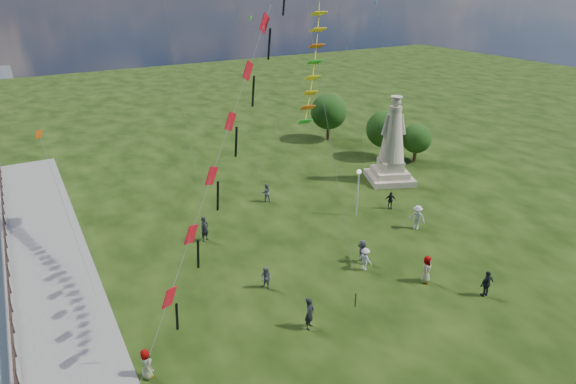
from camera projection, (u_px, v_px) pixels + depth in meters
waterfront at (39, 340)px, 24.74m from camera, size 200.00×200.00×1.51m
statue at (392, 150)px, 43.00m from camera, size 5.00×5.00×7.79m
lamppost at (358, 183)px, 36.57m from camera, size 0.35×0.35×3.83m
tree_row at (363, 122)px, 51.06m from camera, size 7.08×13.87×5.37m
person_0 at (310, 313)px, 25.14m from camera, size 0.81×0.77×1.87m
person_1 at (266, 278)px, 28.46m from camera, size 0.69×0.82×1.45m
person_2 at (365, 259)px, 30.34m from camera, size 0.80×1.09×1.52m
person_3 at (487, 284)px, 27.76m from camera, size 0.99×0.53×1.67m
person_4 at (427, 269)px, 29.02m from camera, size 1.02×0.93×1.78m
person_6 at (205, 229)px, 33.65m from camera, size 0.79×0.67×1.85m
person_7 at (266, 192)px, 39.70m from camera, size 0.88×0.66×1.61m
person_8 at (417, 217)px, 35.28m from camera, size 1.12×1.36×1.87m
person_9 at (390, 200)px, 38.50m from camera, size 0.96×0.82×1.47m
person_10 at (146, 364)px, 22.03m from camera, size 0.70×0.88×1.57m
person_11 at (362, 251)px, 31.11m from camera, size 1.31×1.63×1.63m
red_kite_train at (229, 130)px, 21.11m from camera, size 12.51×9.35×17.46m
small_kites at (248, 12)px, 39.21m from camera, size 29.20×18.13×27.55m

